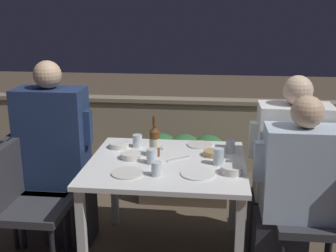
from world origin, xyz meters
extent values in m
cube|color=gray|center=(0.00, 1.68, 0.36)|extent=(9.00, 0.14, 0.72)
cube|color=gray|center=(0.00, 1.68, 0.74)|extent=(9.00, 0.18, 0.04)
cube|color=white|center=(0.00, 0.00, 0.69)|extent=(1.02, 0.92, 0.03)
cube|color=silver|center=(-0.46, -0.41, 0.34)|extent=(0.05, 0.05, 0.67)
cube|color=silver|center=(0.46, -0.41, 0.34)|extent=(0.05, 0.05, 0.67)
cube|color=silver|center=(-0.46, 0.41, 0.34)|extent=(0.05, 0.05, 0.67)
cube|color=silver|center=(0.46, 0.41, 0.34)|extent=(0.05, 0.05, 0.67)
cube|color=brown|center=(0.05, 0.94, 0.14)|extent=(0.76, 0.36, 0.28)
ellipsoid|color=#2D6633|center=(-0.16, 0.94, 0.43)|extent=(0.34, 0.47, 0.33)
ellipsoid|color=#2D6633|center=(0.05, 0.94, 0.43)|extent=(0.34, 0.47, 0.33)
ellipsoid|color=#2D6633|center=(0.26, 0.94, 0.43)|extent=(0.34, 0.47, 0.33)
cube|color=#333338|center=(-0.85, -0.19, 0.41)|extent=(0.42, 0.42, 0.05)
cube|color=#333338|center=(-1.03, -0.19, 0.63)|extent=(0.06, 0.42, 0.39)
cylinder|color=black|center=(-1.03, -0.01, 0.19)|extent=(0.03, 0.03, 0.38)
cylinder|color=black|center=(-0.66, -0.01, 0.19)|extent=(0.03, 0.03, 0.38)
cube|color=#333338|center=(-0.90, 0.16, 0.41)|extent=(0.42, 0.42, 0.05)
cube|color=#333338|center=(-1.08, 0.16, 0.63)|extent=(0.06, 0.42, 0.39)
cylinder|color=black|center=(-1.08, -0.03, 0.19)|extent=(0.03, 0.03, 0.38)
cylinder|color=black|center=(-0.71, -0.03, 0.19)|extent=(0.03, 0.03, 0.38)
cylinder|color=black|center=(-1.08, 0.34, 0.19)|extent=(0.03, 0.03, 0.38)
cylinder|color=black|center=(-0.71, 0.34, 0.19)|extent=(0.03, 0.03, 0.38)
cube|color=#282833|center=(-0.73, 0.16, 0.22)|extent=(0.33, 0.23, 0.43)
cube|color=navy|center=(-0.83, 0.16, 0.79)|extent=(0.48, 0.26, 0.70)
cube|color=navy|center=(-0.58, 0.16, 0.87)|extent=(0.07, 0.07, 0.24)
sphere|color=tan|center=(-0.83, 0.16, 1.23)|extent=(0.19, 0.19, 0.19)
cube|color=#333338|center=(0.90, -0.14, 0.41)|extent=(0.42, 0.42, 0.05)
cylinder|color=black|center=(0.72, 0.04, 0.19)|extent=(0.03, 0.03, 0.38)
cylinder|color=black|center=(1.08, 0.04, 0.19)|extent=(0.03, 0.03, 0.38)
cube|color=#282833|center=(0.73, -0.14, 0.22)|extent=(0.32, 0.23, 0.43)
cube|color=silver|center=(0.83, -0.14, 0.72)|extent=(0.45, 0.26, 0.56)
cube|color=silver|center=(0.58, -0.14, 0.78)|extent=(0.07, 0.07, 0.24)
sphere|color=tan|center=(0.83, -0.14, 1.09)|extent=(0.19, 0.19, 0.19)
cube|color=#333338|center=(0.89, 0.14, 0.41)|extent=(0.42, 0.42, 0.05)
cube|color=#333338|center=(1.07, 0.14, 0.63)|extent=(0.06, 0.42, 0.39)
cylinder|color=black|center=(0.71, -0.04, 0.19)|extent=(0.03, 0.03, 0.38)
cylinder|color=black|center=(1.07, -0.04, 0.19)|extent=(0.03, 0.03, 0.38)
cylinder|color=black|center=(0.71, 0.32, 0.19)|extent=(0.03, 0.03, 0.38)
cylinder|color=black|center=(1.07, 0.32, 0.19)|extent=(0.03, 0.03, 0.38)
cube|color=#282833|center=(0.72, 0.14, 0.22)|extent=(0.33, 0.23, 0.43)
cube|color=white|center=(0.82, 0.14, 0.75)|extent=(0.47, 0.26, 0.63)
cube|color=white|center=(0.57, 0.14, 0.83)|extent=(0.07, 0.07, 0.24)
sphere|color=beige|center=(0.82, 0.14, 1.16)|extent=(0.19, 0.19, 0.19)
cylinder|color=brown|center=(-0.09, 0.10, 0.79)|extent=(0.07, 0.07, 0.17)
cylinder|color=beige|center=(-0.09, 0.10, 0.80)|extent=(0.07, 0.07, 0.06)
cone|color=brown|center=(-0.09, 0.10, 0.89)|extent=(0.07, 0.07, 0.03)
cylinder|color=brown|center=(-0.09, 0.10, 0.94)|extent=(0.03, 0.03, 0.07)
cylinder|color=silver|center=(-0.21, -0.24, 0.71)|extent=(0.20, 0.20, 0.01)
cylinder|color=silver|center=(0.20, 0.35, 0.71)|extent=(0.19, 0.19, 0.01)
cylinder|color=white|center=(0.21, -0.20, 0.71)|extent=(0.21, 0.21, 0.01)
cylinder|color=silver|center=(-0.24, 0.03, 0.72)|extent=(0.13, 0.13, 0.04)
torus|color=silver|center=(-0.24, 0.03, 0.74)|extent=(0.13, 0.13, 0.01)
cylinder|color=silver|center=(-0.37, 0.24, 0.72)|extent=(0.14, 0.14, 0.04)
torus|color=silver|center=(-0.37, 0.24, 0.74)|extent=(0.14, 0.14, 0.01)
cylinder|color=silver|center=(0.41, -0.16, 0.73)|extent=(0.13, 0.13, 0.05)
torus|color=silver|center=(0.41, -0.16, 0.75)|extent=(0.13, 0.13, 0.01)
cylinder|color=tan|center=(0.30, 0.14, 0.72)|extent=(0.13, 0.13, 0.04)
torus|color=tan|center=(0.30, 0.14, 0.73)|extent=(0.13, 0.13, 0.01)
cylinder|color=silver|center=(0.33, -0.02, 0.76)|extent=(0.07, 0.07, 0.11)
cylinder|color=silver|center=(-0.09, -0.04, 0.75)|extent=(0.07, 0.07, 0.09)
cylinder|color=silver|center=(-0.24, 0.27, 0.75)|extent=(0.07, 0.07, 0.09)
cylinder|color=silver|center=(0.41, 0.21, 0.75)|extent=(0.06, 0.06, 0.09)
cylinder|color=silver|center=(-0.03, -0.24, 0.75)|extent=(0.06, 0.06, 0.09)
cube|color=silver|center=(0.07, 0.05, 0.71)|extent=(0.15, 0.12, 0.01)
cube|color=silver|center=(-0.09, 0.29, 0.71)|extent=(0.11, 0.15, 0.01)
cylinder|color=#9E5638|center=(-1.25, 0.87, 0.12)|extent=(0.30, 0.30, 0.23)
cylinder|color=#47331E|center=(-1.25, 0.87, 0.34)|extent=(0.04, 0.04, 0.21)
ellipsoid|color=#2D6633|center=(-1.25, 0.87, 0.61)|extent=(0.42, 0.42, 0.38)
camera|label=1|loc=(0.29, -2.55, 1.68)|focal=45.00mm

